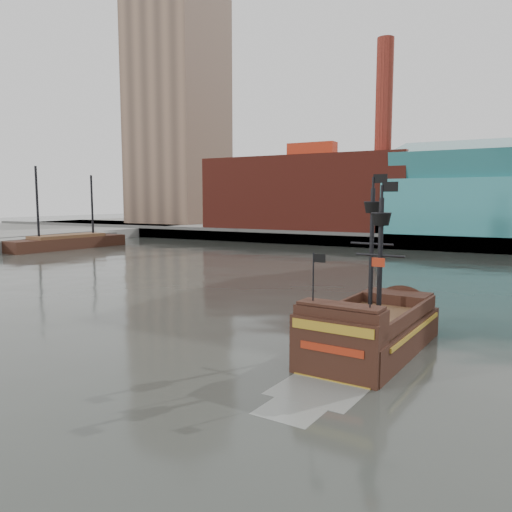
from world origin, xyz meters
The scene contains 7 objects.
ground centered at (0.00, 0.00, 0.00)m, with size 400.00×400.00×0.00m, color #282A25.
promenade_far centered at (0.00, 92.00, 1.00)m, with size 220.00×60.00×2.00m, color slate.
seawall centered at (0.00, 62.50, 1.30)m, with size 220.00×1.00×2.60m, color #4C4C49.
pier centered at (-58.00, 30.00, 1.00)m, with size 6.00×40.00×2.00m, color slate.
skyline centered at (5.21, 84.56, 24.55)m, with size 149.00×45.00×62.00m.
pirate_ship centered at (10.86, 2.98, 0.97)m, with size 5.29×14.54×10.70m.
docked_vessel centered at (-52.27, 35.50, 0.93)m, with size 6.81×21.79×14.57m.
Camera 1 is at (18.46, -23.98, 8.53)m, focal length 35.00 mm.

